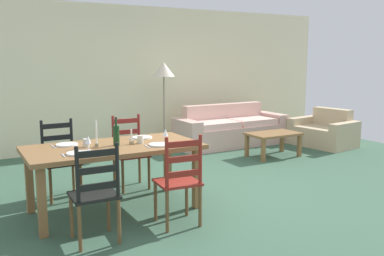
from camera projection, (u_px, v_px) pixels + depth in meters
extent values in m
cube|color=#395C46|center=(205.00, 192.00, 5.54)|extent=(9.60, 9.60, 0.02)
cube|color=#F3E7BA|center=(117.00, 77.00, 8.16)|extent=(9.60, 0.16, 2.70)
cube|color=olive|center=(113.00, 148.00, 4.73)|extent=(1.90, 0.96, 0.05)
cube|color=olive|center=(42.00, 202.00, 4.06)|extent=(0.08, 0.08, 0.70)
cube|color=olive|center=(197.00, 178.00, 4.87)|extent=(0.08, 0.08, 0.70)
cube|color=olive|center=(29.00, 182.00, 4.71)|extent=(0.08, 0.08, 0.70)
cube|color=olive|center=(168.00, 164.00, 5.53)|extent=(0.08, 0.08, 0.70)
cube|color=black|center=(94.00, 195.00, 3.96)|extent=(0.43, 0.41, 0.03)
cylinder|color=brown|center=(72.00, 216.00, 4.06)|extent=(0.04, 0.04, 0.43)
cylinder|color=brown|center=(108.00, 210.00, 4.23)|extent=(0.04, 0.04, 0.43)
cylinder|color=brown|center=(80.00, 229.00, 3.77)|extent=(0.04, 0.04, 0.43)
cylinder|color=brown|center=(119.00, 221.00, 3.93)|extent=(0.04, 0.04, 0.43)
cylinder|color=black|center=(77.00, 175.00, 3.69)|extent=(0.04, 0.04, 0.50)
cylinder|color=black|center=(117.00, 170.00, 3.85)|extent=(0.04, 0.04, 0.50)
cube|color=black|center=(98.00, 186.00, 3.79)|extent=(0.38, 0.03, 0.06)
cube|color=black|center=(98.00, 170.00, 3.77)|extent=(0.38, 0.03, 0.06)
cube|color=black|center=(97.00, 153.00, 3.74)|extent=(0.38, 0.03, 0.06)
cube|color=maroon|center=(177.00, 182.00, 4.38)|extent=(0.45, 0.43, 0.03)
cylinder|color=brown|center=(155.00, 201.00, 4.49)|extent=(0.04, 0.04, 0.43)
cylinder|color=brown|center=(187.00, 196.00, 4.64)|extent=(0.04, 0.04, 0.43)
cylinder|color=brown|center=(167.00, 211.00, 4.19)|extent=(0.04, 0.04, 0.43)
cylinder|color=brown|center=(200.00, 206.00, 4.34)|extent=(0.04, 0.04, 0.43)
cylinder|color=maroon|center=(167.00, 163.00, 4.11)|extent=(0.04, 0.04, 0.50)
cylinder|color=maroon|center=(200.00, 159.00, 4.26)|extent=(0.04, 0.04, 0.50)
cube|color=maroon|center=(184.00, 174.00, 4.20)|extent=(0.38, 0.05, 0.06)
cube|color=maroon|center=(184.00, 159.00, 4.18)|extent=(0.38, 0.05, 0.06)
cube|color=maroon|center=(184.00, 144.00, 4.15)|extent=(0.38, 0.05, 0.06)
cube|color=black|center=(62.00, 163.00, 5.20)|extent=(0.43, 0.41, 0.03)
cylinder|color=brown|center=(81.00, 182.00, 5.18)|extent=(0.04, 0.04, 0.43)
cylinder|color=brown|center=(51.00, 187.00, 5.00)|extent=(0.04, 0.04, 0.43)
cylinder|color=brown|center=(73.00, 176.00, 5.47)|extent=(0.04, 0.04, 0.43)
cylinder|color=brown|center=(44.00, 180.00, 5.29)|extent=(0.04, 0.04, 0.43)
cylinder|color=black|center=(72.00, 138.00, 5.39)|extent=(0.04, 0.04, 0.50)
cylinder|color=black|center=(42.00, 141.00, 5.21)|extent=(0.04, 0.04, 0.50)
cube|color=black|center=(58.00, 150.00, 5.32)|extent=(0.38, 0.03, 0.06)
cube|color=black|center=(57.00, 138.00, 5.30)|extent=(0.38, 0.03, 0.06)
cube|color=black|center=(56.00, 126.00, 5.27)|extent=(0.38, 0.03, 0.06)
cube|color=maroon|center=(131.00, 155.00, 5.61)|extent=(0.43, 0.41, 0.03)
cylinder|color=brown|center=(149.00, 173.00, 5.58)|extent=(0.04, 0.04, 0.43)
cylinder|color=brown|center=(123.00, 177.00, 5.41)|extent=(0.04, 0.04, 0.43)
cylinder|color=brown|center=(140.00, 167.00, 5.88)|extent=(0.04, 0.04, 0.43)
cylinder|color=brown|center=(114.00, 171.00, 5.71)|extent=(0.04, 0.04, 0.43)
cylinder|color=maroon|center=(139.00, 132.00, 5.80)|extent=(0.04, 0.04, 0.50)
cylinder|color=maroon|center=(113.00, 135.00, 5.63)|extent=(0.04, 0.04, 0.50)
cube|color=maroon|center=(126.00, 143.00, 5.74)|extent=(0.38, 0.03, 0.06)
cube|color=maroon|center=(126.00, 132.00, 5.71)|extent=(0.38, 0.03, 0.06)
cube|color=maroon|center=(126.00, 121.00, 5.69)|extent=(0.38, 0.03, 0.06)
cylinder|color=white|center=(78.00, 153.00, 4.30)|extent=(0.24, 0.24, 0.02)
cube|color=silver|center=(63.00, 155.00, 4.23)|extent=(0.02, 0.17, 0.01)
cylinder|color=white|center=(160.00, 145.00, 4.73)|extent=(0.24, 0.24, 0.02)
cube|color=silver|center=(147.00, 146.00, 4.66)|extent=(0.03, 0.17, 0.01)
cylinder|color=white|center=(67.00, 145.00, 4.73)|extent=(0.24, 0.24, 0.02)
cube|color=silver|center=(53.00, 146.00, 4.66)|extent=(0.03, 0.17, 0.01)
cylinder|color=white|center=(142.00, 137.00, 5.16)|extent=(0.24, 0.24, 0.02)
cube|color=silver|center=(131.00, 139.00, 5.09)|extent=(0.03, 0.17, 0.01)
cylinder|color=#143819|center=(116.00, 136.00, 4.71)|extent=(0.07, 0.07, 0.22)
cylinder|color=#143819|center=(116.00, 122.00, 4.69)|extent=(0.02, 0.02, 0.08)
cylinder|color=black|center=(116.00, 118.00, 4.68)|extent=(0.03, 0.03, 0.02)
cylinder|color=white|center=(88.00, 150.00, 4.47)|extent=(0.06, 0.06, 0.01)
cylinder|color=white|center=(88.00, 147.00, 4.46)|extent=(0.01, 0.01, 0.07)
cone|color=white|center=(88.00, 139.00, 4.45)|extent=(0.06, 0.06, 0.08)
cylinder|color=white|center=(166.00, 142.00, 4.89)|extent=(0.06, 0.06, 0.01)
cylinder|color=white|center=(165.00, 139.00, 4.88)|extent=(0.01, 0.01, 0.07)
cone|color=white|center=(165.00, 132.00, 4.87)|extent=(0.06, 0.06, 0.08)
cylinder|color=beige|center=(140.00, 139.00, 4.84)|extent=(0.07, 0.07, 0.09)
cylinder|color=beige|center=(86.00, 143.00, 4.64)|extent=(0.07, 0.07, 0.09)
cylinder|color=#998C66|center=(97.00, 145.00, 4.66)|extent=(0.05, 0.05, 0.04)
cylinder|color=white|center=(96.00, 132.00, 4.63)|extent=(0.02, 0.02, 0.25)
cylinder|color=#998C66|center=(131.00, 143.00, 4.79)|extent=(0.05, 0.05, 0.04)
cylinder|color=white|center=(131.00, 135.00, 4.77)|extent=(0.02, 0.02, 0.13)
cube|color=beige|center=(232.00, 135.00, 8.43)|extent=(1.82, 0.84, 0.40)
cube|color=beige|center=(223.00, 123.00, 8.65)|extent=(1.80, 0.24, 0.80)
cube|color=beige|center=(271.00, 127.00, 8.92)|extent=(0.26, 0.81, 0.58)
cube|color=beige|center=(187.00, 136.00, 7.90)|extent=(0.26, 0.81, 0.58)
cube|color=beige|center=(251.00, 121.00, 8.57)|extent=(0.87, 0.66, 0.12)
cube|color=beige|center=(214.00, 125.00, 8.12)|extent=(0.87, 0.66, 0.12)
cube|color=olive|center=(273.00, 134.00, 7.45)|extent=(0.90, 0.56, 0.04)
cube|color=olive|center=(263.00, 150.00, 7.09)|extent=(0.06, 0.06, 0.38)
cube|color=olive|center=(299.00, 146.00, 7.48)|extent=(0.06, 0.06, 0.38)
cube|color=olive|center=(247.00, 146.00, 7.49)|extent=(0.06, 0.06, 0.38)
cube|color=olive|center=(282.00, 141.00, 7.87)|extent=(0.06, 0.06, 0.38)
cube|color=#CCB58D|center=(322.00, 136.00, 8.40)|extent=(0.91, 0.91, 0.38)
cube|color=#CCB58D|center=(332.00, 126.00, 8.55)|extent=(0.32, 0.82, 0.72)
cube|color=#CCB58D|center=(345.00, 136.00, 8.00)|extent=(0.82, 0.30, 0.52)
cube|color=#CCB58D|center=(302.00, 129.00, 8.77)|extent=(0.82, 0.30, 0.52)
cylinder|color=#332D28|center=(165.00, 149.00, 8.02)|extent=(0.28, 0.28, 0.03)
cylinder|color=gray|center=(164.00, 113.00, 7.91)|extent=(0.03, 0.03, 1.35)
cone|color=beige|center=(164.00, 69.00, 7.78)|extent=(0.40, 0.40, 0.26)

